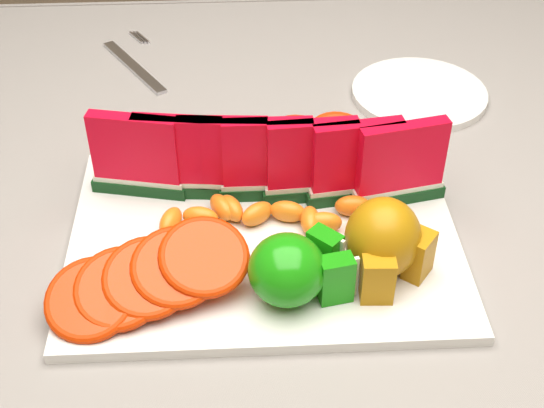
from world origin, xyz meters
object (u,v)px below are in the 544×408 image
pear_cluster (385,241)px  side_plate (419,93)px  apple_cluster (295,269)px  fork (134,64)px  platter (264,238)px

pear_cluster → side_plate: pear_cluster is taller
apple_cluster → fork: apple_cluster is taller
pear_cluster → fork: (-0.28, 0.44, -0.05)m
side_plate → pear_cluster: bearing=-107.6°
apple_cluster → side_plate: (0.20, 0.37, -0.04)m
side_plate → apple_cluster: bearing=-118.1°
fork → platter: bearing=-66.3°
apple_cluster → pear_cluster: size_ratio=1.12×
platter → pear_cluster: (0.11, -0.06, 0.04)m
platter → pear_cluster: bearing=-27.7°
apple_cluster → side_plate: bearing=61.9°
platter → side_plate: platter is taller
pear_cluster → platter: bearing=152.3°
side_plate → fork: size_ratio=1.16×
apple_cluster → platter: bearing=105.7°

